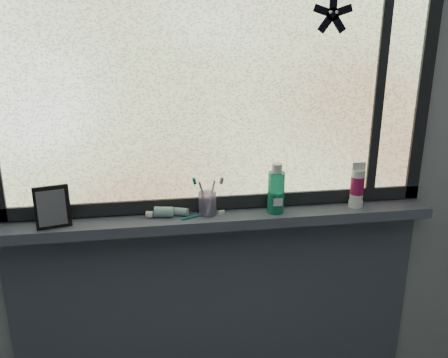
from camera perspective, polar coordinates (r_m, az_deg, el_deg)
name	(u,v)px	position (r m, az deg, el deg)	size (l,w,h in m)	color
wall_back	(216,149)	(1.84, -0.90, 3.49)	(3.00, 0.01, 2.50)	#9EA3A8
windowsill	(219,219)	(1.85, -0.54, -4.61)	(1.62, 0.14, 0.04)	#474D5E
sill_apron	(218,326)	(2.16, -0.73, -16.47)	(1.62, 0.02, 0.98)	#474D5E
window_pane	(217,72)	(1.76, -0.84, 12.10)	(1.50, 0.01, 1.00)	silver
frame_bottom	(217,202)	(1.88, -0.76, -2.62)	(1.60, 0.03, 0.05)	black
frame_right	(426,68)	(2.01, 22.09, 11.63)	(0.05, 0.03, 1.10)	black
frame_mullion	(381,69)	(1.93, 17.51, 11.87)	(0.04, 0.03, 1.00)	black
starfish_sticker	(333,14)	(1.83, 12.32, 17.93)	(0.15, 0.02, 0.15)	black
vanity_mirror	(52,207)	(1.81, -19.04, -3.03)	(0.12, 0.06, 0.15)	black
toothpaste_tube	(170,211)	(1.83, -6.17, -3.71)	(0.22, 0.05, 0.04)	silver
toothbrush_cup	(208,203)	(1.83, -1.90, -2.80)	(0.06, 0.06, 0.09)	#C0A7DD
toothbrush_lying	(200,215)	(1.83, -2.81, -4.09)	(0.18, 0.02, 0.01)	#0C7470
mouthwash_bottle	(276,188)	(1.84, 5.99, -1.06)	(0.06, 0.06, 0.16)	#20A881
cream_tube	(357,183)	(1.95, 15.01, -0.47)	(0.05, 0.05, 0.13)	silver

